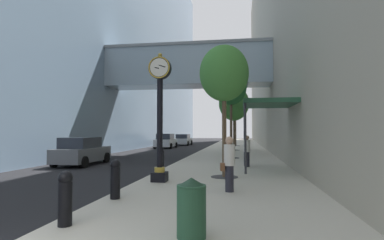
# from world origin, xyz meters

# --- Properties ---
(ground_plane) EXTENTS (110.00, 110.00, 0.00)m
(ground_plane) POSITION_xyz_m (0.00, 27.00, 0.00)
(ground_plane) COLOR black
(ground_plane) RESTS_ON ground
(sidewalk_right) EXTENTS (6.37, 80.00, 0.14)m
(sidewalk_right) POSITION_xyz_m (3.19, 30.00, 0.07)
(sidewalk_right) COLOR beige
(sidewalk_right) RESTS_ON ground
(building_block_left) EXTENTS (23.26, 80.00, 32.63)m
(building_block_left) POSITION_xyz_m (-12.01, 29.95, 16.26)
(building_block_left) COLOR #758EA8
(building_block_left) RESTS_ON ground
(building_block_right) EXTENTS (9.00, 80.00, 29.90)m
(building_block_right) POSITION_xyz_m (10.87, 30.00, 14.95)
(building_block_right) COLOR #A89E89
(building_block_right) RESTS_ON ground
(street_clock) EXTENTS (0.84, 0.55, 4.81)m
(street_clock) POSITION_xyz_m (0.87, 7.90, 2.79)
(street_clock) COLOR black
(street_clock) RESTS_ON sidewalk_right
(bollard_nearest) EXTENTS (0.29, 0.29, 1.09)m
(bollard_nearest) POSITION_xyz_m (0.41, 2.40, 0.71)
(bollard_nearest) COLOR black
(bollard_nearest) RESTS_ON sidewalk_right
(bollard_second) EXTENTS (0.29, 0.29, 1.09)m
(bollard_second) POSITION_xyz_m (0.41, 4.88, 0.71)
(bollard_second) COLOR black
(bollard_second) RESTS_ON sidewalk_right
(bollard_fourth) EXTENTS (0.29, 0.29, 1.09)m
(bollard_fourth) POSITION_xyz_m (0.41, 9.82, 0.71)
(bollard_fourth) COLOR black
(bollard_fourth) RESTS_ON sidewalk_right
(street_tree_near) EXTENTS (2.02, 2.02, 5.41)m
(street_tree_near) POSITION_xyz_m (3.19, 9.37, 4.35)
(street_tree_near) COLOR #333335
(street_tree_near) RESTS_ON sidewalk_right
(street_tree_mid_near) EXTENTS (2.16, 2.16, 6.17)m
(street_tree_mid_near) POSITION_xyz_m (3.19, 18.23, 5.03)
(street_tree_mid_near) COLOR #333335
(street_tree_mid_near) RESTS_ON sidewalk_right
(street_tree_mid_far) EXTENTS (2.94, 2.94, 6.25)m
(street_tree_mid_far) POSITION_xyz_m (3.19, 27.09, 4.68)
(street_tree_mid_far) COLOR #333335
(street_tree_mid_far) RESTS_ON sidewalk_right
(street_tree_far) EXTENTS (2.29, 2.29, 6.59)m
(street_tree_far) POSITION_xyz_m (3.19, 35.95, 5.38)
(street_tree_far) COLOR #333335
(street_tree_far) RESTS_ON sidewalk_right
(trash_bin) EXTENTS (0.53, 0.53, 1.05)m
(trash_bin) POSITION_xyz_m (2.99, 2.14, 0.68)
(trash_bin) COLOR #234C33
(trash_bin) RESTS_ON sidewalk_right
(pedestrian_walking) EXTENTS (0.50, 0.41, 1.71)m
(pedestrian_walking) POSITION_xyz_m (3.50, 6.36, 1.04)
(pedestrian_walking) COLOR #23232D
(pedestrian_walking) RESTS_ON sidewalk_right
(pedestrian_by_clock) EXTENTS (0.38, 0.38, 1.64)m
(pedestrian_by_clock) POSITION_xyz_m (4.17, 13.16, 1.00)
(pedestrian_by_clock) COLOR #23232D
(pedestrian_by_clock) RESTS_ON sidewalk_right
(storefront_awning) EXTENTS (2.40, 3.60, 3.30)m
(storefront_awning) POSITION_xyz_m (5.13, 12.04, 3.28)
(storefront_awning) COLOR #235138
(storefront_awning) RESTS_ON sidewalk_right
(car_white_near) EXTENTS (2.10, 4.13, 1.68)m
(car_white_near) POSITION_xyz_m (-4.87, 32.03, 0.81)
(car_white_near) COLOR silver
(car_white_near) RESTS_ON ground
(car_grey_mid) EXTENTS (2.04, 4.21, 1.64)m
(car_grey_mid) POSITION_xyz_m (-5.48, 13.82, 0.80)
(car_grey_mid) COLOR slate
(car_grey_mid) RESTS_ON ground
(car_silver_far) EXTENTS (2.04, 4.67, 1.55)m
(car_silver_far) POSITION_xyz_m (-4.13, 39.24, 0.76)
(car_silver_far) COLOR #B7BABF
(car_silver_far) RESTS_ON ground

